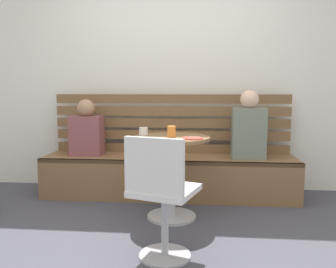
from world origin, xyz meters
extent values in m
plane|color=#42424C|center=(0.00, 0.00, 0.00)|extent=(8.00, 8.00, 0.00)
cube|color=silver|center=(0.00, 1.64, 1.45)|extent=(5.20, 0.10, 2.90)
cube|color=brown|center=(0.00, 1.20, 0.22)|extent=(2.70, 0.52, 0.44)
cube|color=brown|center=(0.00, 0.96, 0.42)|extent=(2.70, 0.04, 0.04)
cube|color=brown|center=(0.00, 1.44, 0.49)|extent=(2.65, 0.04, 0.10)
cube|color=brown|center=(0.00, 1.44, 0.64)|extent=(2.65, 0.04, 0.10)
cube|color=brown|center=(0.00, 1.44, 0.78)|extent=(2.65, 0.04, 0.10)
cube|color=brown|center=(0.00, 1.44, 0.92)|extent=(2.65, 0.04, 0.10)
cube|color=brown|center=(0.00, 1.44, 1.05)|extent=(2.65, 0.04, 0.10)
cylinder|color=#ADADB2|center=(0.08, 0.56, 0.01)|extent=(0.44, 0.44, 0.02)
cylinder|color=#ADADB2|center=(0.08, 0.56, 0.37)|extent=(0.07, 0.07, 0.69)
cylinder|color=brown|center=(0.08, 0.56, 0.72)|extent=(0.68, 0.68, 0.03)
cylinder|color=#ADADB2|center=(0.10, -0.19, 0.01)|extent=(0.36, 0.36, 0.02)
cylinder|color=#ADADB2|center=(0.10, -0.19, 0.23)|extent=(0.05, 0.05, 0.45)
cube|color=silver|center=(0.10, -0.19, 0.47)|extent=(0.50, 0.50, 0.04)
cube|color=silver|center=(0.05, -0.35, 0.67)|extent=(0.39, 0.16, 0.36)
cube|color=slate|center=(0.83, 1.17, 0.70)|extent=(0.34, 0.22, 0.53)
sphere|color=#DBB293|center=(0.83, 1.17, 1.05)|extent=(0.19, 0.19, 0.19)
cube|color=brown|center=(-0.90, 1.21, 0.66)|extent=(0.34, 0.22, 0.43)
sphere|color=#A37A5B|center=(-0.90, 1.21, 0.96)|extent=(0.19, 0.19, 0.19)
cylinder|color=white|center=(-0.18, 0.64, 0.78)|extent=(0.08, 0.08, 0.07)
cylinder|color=orange|center=(0.09, 0.50, 0.79)|extent=(0.07, 0.07, 0.10)
cylinder|color=#DB4C42|center=(0.27, 0.42, 0.75)|extent=(0.17, 0.17, 0.01)
camera|label=1|loc=(0.33, -2.46, 1.13)|focal=37.08mm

